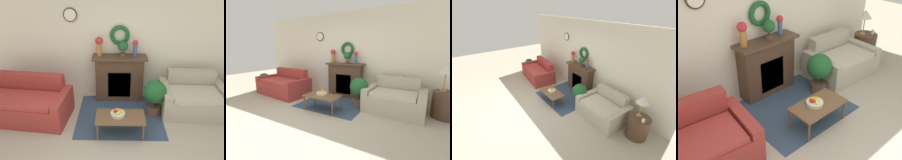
# 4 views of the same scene
# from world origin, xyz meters

# --- Properties ---
(floor_rug) EXTENTS (1.80, 1.61, 0.01)m
(floor_rug) POSITION_xyz_m (0.08, 1.49, 0.00)
(floor_rug) COLOR #334760
(floor_rug) RESTS_ON ground_plane
(wall_back) EXTENTS (6.80, 0.16, 2.70)m
(wall_back) POSITION_xyz_m (-0.00, 2.44, 1.35)
(wall_back) COLOR beige
(wall_back) RESTS_ON ground_plane
(fireplace) EXTENTS (1.24, 0.41, 1.10)m
(fireplace) POSITION_xyz_m (0.07, 2.24, 0.55)
(fireplace) COLOR #4C3323
(fireplace) RESTS_ON ground_plane
(couch_left) EXTENTS (1.91, 1.14, 0.86)m
(couch_left) POSITION_xyz_m (-1.90, 1.43, 0.31)
(couch_left) COLOR #9E332D
(couch_left) RESTS_ON ground_plane
(loveseat_right) EXTENTS (1.44, 1.05, 0.82)m
(loveseat_right) POSITION_xyz_m (1.69, 1.75, 0.30)
(loveseat_right) COLOR #B2A893
(loveseat_right) RESTS_ON ground_plane
(coffee_table) EXTENTS (0.92, 0.51, 0.38)m
(coffee_table) POSITION_xyz_m (0.08, 0.91, 0.35)
(coffee_table) COLOR brown
(coffee_table) RESTS_ON ground_plane
(fruit_bowl) EXTENTS (0.28, 0.28, 0.12)m
(fruit_bowl) POSITION_xyz_m (0.03, 0.95, 0.43)
(fruit_bowl) COLOR beige
(fruit_bowl) RESTS_ON coffee_table
(vase_on_mantel_left) EXTENTS (0.17, 0.17, 0.43)m
(vase_on_mantel_left) POSITION_xyz_m (-0.39, 2.24, 1.35)
(vase_on_mantel_left) COLOR #AD6B38
(vase_on_mantel_left) RESTS_ON fireplace
(vase_on_mantel_right) EXTENTS (0.13, 0.13, 0.37)m
(vase_on_mantel_right) POSITION_xyz_m (0.41, 2.24, 1.31)
(vase_on_mantel_right) COLOR #3D5684
(vase_on_mantel_right) RESTS_ON fireplace
(potted_plant_on_mantel) EXTENTS (0.23, 0.23, 0.35)m
(potted_plant_on_mantel) POSITION_xyz_m (0.14, 2.22, 1.31)
(potted_plant_on_mantel) COLOR brown
(potted_plant_on_mantel) RESTS_ON fireplace
(potted_plant_floor_by_loveseat) EXTENTS (0.49, 0.49, 0.80)m
(potted_plant_floor_by_loveseat) POSITION_xyz_m (0.81, 1.57, 0.49)
(potted_plant_floor_by_loveseat) COLOR brown
(potted_plant_floor_by_loveseat) RESTS_ON ground_plane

